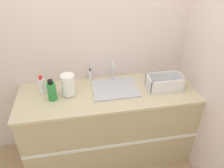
% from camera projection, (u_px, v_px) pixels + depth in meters
% --- Properties ---
extents(wall_back, '(4.30, 0.06, 2.60)m').
position_uv_depth(wall_back, '(103.00, 47.00, 2.42)').
color(wall_back, silver).
rests_on(wall_back, ground_plane).
extents(wall_right, '(0.06, 2.64, 2.60)m').
position_uv_depth(wall_right, '(201.00, 54.00, 2.28)').
color(wall_right, silver).
rests_on(wall_right, ground_plane).
extents(counter_cabinet, '(1.92, 0.67, 0.93)m').
position_uv_depth(counter_cabinet, '(109.00, 124.00, 2.59)').
color(counter_cabinet, tan).
rests_on(counter_cabinet, ground_plane).
extents(sink, '(0.49, 0.39, 0.26)m').
position_uv_depth(sink, '(115.00, 87.00, 2.38)').
color(sink, silver).
rests_on(sink, counter_cabinet).
extents(paper_towel_roll, '(0.14, 0.14, 0.24)m').
position_uv_depth(paper_towel_roll, '(68.00, 85.00, 2.23)').
color(paper_towel_roll, '#4C4C51').
rests_on(paper_towel_roll, counter_cabinet).
extents(dish_rack, '(0.37, 0.20, 0.16)m').
position_uv_depth(dish_rack, '(165.00, 84.00, 2.36)').
color(dish_rack, white).
rests_on(dish_rack, counter_cabinet).
extents(bottle_green, '(0.09, 0.09, 0.23)m').
position_uv_depth(bottle_green, '(52.00, 91.00, 2.18)').
color(bottle_green, '#2D8C3D').
rests_on(bottle_green, counter_cabinet).
extents(bottle_white_spray, '(0.07, 0.07, 0.21)m').
position_uv_depth(bottle_white_spray, '(42.00, 85.00, 2.28)').
color(bottle_white_spray, white).
rests_on(bottle_white_spray, counter_cabinet).
extents(soap_dispenser, '(0.05, 0.05, 0.15)m').
position_uv_depth(soap_dispenser, '(90.00, 75.00, 2.50)').
color(soap_dispenser, silver).
rests_on(soap_dispenser, counter_cabinet).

